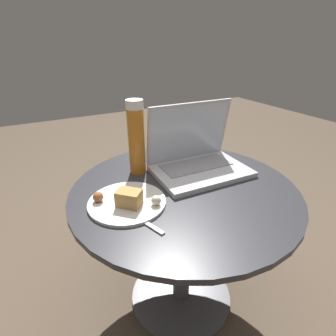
# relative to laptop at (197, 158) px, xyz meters

# --- Properties ---
(ground_plane) EXTENTS (6.00, 6.00, 0.00)m
(ground_plane) POSITION_rel_laptop_xyz_m (-0.10, -0.09, -0.57)
(ground_plane) COLOR brown
(table) EXTENTS (0.73, 0.73, 0.52)m
(table) POSITION_rel_laptop_xyz_m (-0.10, -0.09, -0.18)
(table) COLOR #515156
(table) RESTS_ON ground_plane
(laptop) EXTENTS (0.34, 0.24, 0.24)m
(laptop) POSITION_rel_laptop_xyz_m (0.00, 0.00, 0.00)
(laptop) COLOR silver
(laptop) RESTS_ON table
(beer_glass) EXTENTS (0.06, 0.06, 0.26)m
(beer_glass) POSITION_rel_laptop_xyz_m (-0.19, 0.09, 0.08)
(beer_glass) COLOR #C6701E
(beer_glass) RESTS_ON table
(snack_plate) EXTENTS (0.23, 0.23, 0.06)m
(snack_plate) POSITION_rel_laptop_xyz_m (-0.30, -0.10, -0.04)
(snack_plate) COLOR silver
(snack_plate) RESTS_ON table
(fork) EXTENTS (0.08, 0.19, 0.00)m
(fork) POSITION_rel_laptop_xyz_m (-0.31, -0.15, -0.05)
(fork) COLOR silver
(fork) RESTS_ON table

